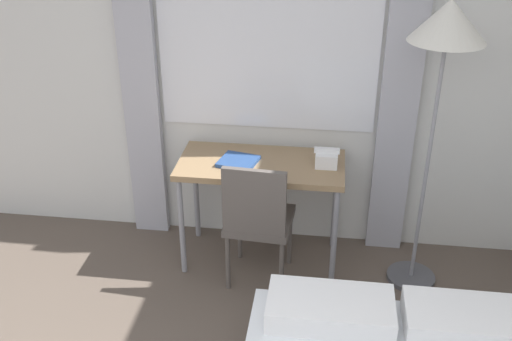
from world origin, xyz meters
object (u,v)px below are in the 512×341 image
Objects in this scene: standing_lamp at (445,45)px; desk at (261,172)px; telephone at (327,158)px; desk_chair at (258,217)px; book at (238,161)px.

desk is at bearing 173.94° from standing_lamp.
telephone is (-0.59, 0.12, -0.77)m from standing_lamp.
desk is at bearing 96.33° from desk_chair.
desk is 0.31m from desk_chair.
book is (-1.14, 0.08, -0.81)m from standing_lamp.
desk_chair reaches higher than telephone.
desk is at bearing -178.62° from telephone.
telephone reaches higher than desk.
desk is 0.43m from telephone.
desk_chair is 0.56m from telephone.
desk_chair is at bearing -87.55° from desk.
book is at bearing 127.71° from desk_chair.
standing_lamp is at bearing -6.06° from desk.
standing_lamp is at bearing -3.77° from book.
desk_chair reaches higher than book.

